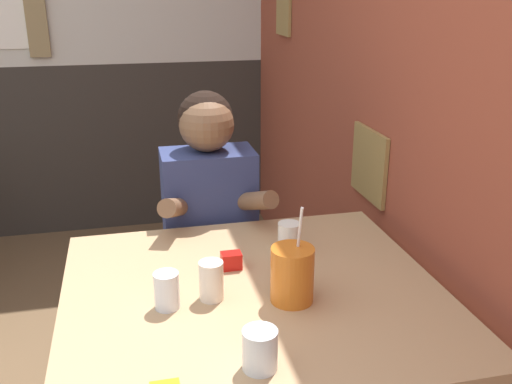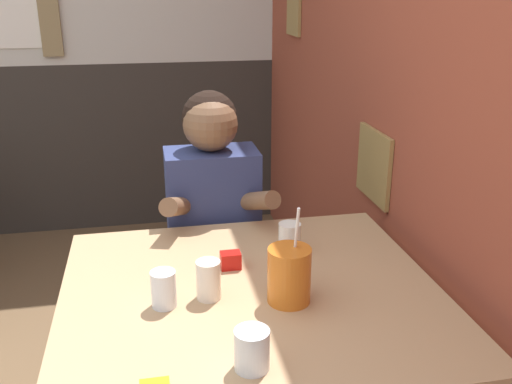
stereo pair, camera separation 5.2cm
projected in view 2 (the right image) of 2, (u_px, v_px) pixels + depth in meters
brick_wall_right at (350, 39)px, 2.41m from camera, size 0.08×4.75×2.70m
back_wall at (27, 22)px, 3.42m from camera, size 5.98×0.09×2.70m
main_table at (252, 310)px, 1.61m from camera, size 1.05×0.96×0.77m
person_seated at (214, 242)px, 2.19m from camera, size 0.42×0.40×1.22m
cocktail_pitcher at (289, 275)px, 1.51m from camera, size 0.12×0.12×0.27m
glass_near_pitcher at (164, 289)px, 1.49m from camera, size 0.07×0.07×0.10m
glass_center at (290, 237)px, 1.80m from camera, size 0.07×0.07×0.09m
glass_far_side at (208, 280)px, 1.53m from camera, size 0.07×0.07×0.11m
glass_by_brick at (252, 350)px, 1.25m from camera, size 0.08×0.08×0.10m
condiment_ketchup at (231, 260)px, 1.70m from camera, size 0.06×0.04×0.05m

